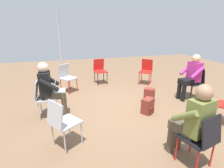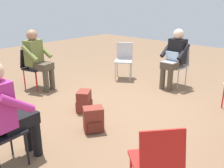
% 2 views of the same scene
% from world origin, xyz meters
% --- Properties ---
extents(ground_plane, '(14.00, 14.00, 0.00)m').
position_xyz_m(ground_plane, '(0.00, 0.00, 0.00)').
color(ground_plane, brown).
extents(chair_northeast, '(0.58, 0.58, 0.85)m').
position_xyz_m(chair_northeast, '(1.38, 1.66, 0.50)').
color(chair_northeast, red).
rests_on(chair_northeast, ground).
extents(chair_south, '(0.48, 0.52, 0.85)m').
position_xyz_m(chair_south, '(0.36, -2.09, 0.50)').
color(chair_south, black).
rests_on(chair_south, ground).
extents(chair_southwest, '(0.58, 0.57, 0.85)m').
position_xyz_m(chair_southwest, '(-1.48, -1.11, 0.50)').
color(chair_southwest, '#B7B7BC').
rests_on(chair_southwest, ground).
extents(chair_west, '(0.44, 0.41, 0.85)m').
position_xyz_m(chair_west, '(-1.86, 0.09, 0.50)').
color(chair_west, '#B7B7BC').
rests_on(chair_west, ground).
extents(person_with_laptop, '(0.53, 0.50, 1.24)m').
position_xyz_m(person_with_laptop, '(-1.69, 0.08, 0.69)').
color(person_with_laptop, '#4C4233').
rests_on(person_with_laptop, ground).
extents(person_in_magenta, '(0.54, 0.52, 1.24)m').
position_xyz_m(person_in_magenta, '(1.93, 0.08, 0.69)').
color(person_in_magenta, black).
rests_on(person_in_magenta, ground).
extents(person_in_olive, '(0.57, 0.58, 1.24)m').
position_xyz_m(person_in_olive, '(0.32, -1.93, 0.69)').
color(person_in_olive, '#4C4233').
rests_on(person_in_olive, ground).
extents(backpack_near_laptop_user, '(0.34, 0.32, 0.36)m').
position_xyz_m(backpack_near_laptop_user, '(0.43, -0.39, 0.16)').
color(backpack_near_laptop_user, maroon).
rests_on(backpack_near_laptop_user, ground).
extents(backpack_by_empty_chair, '(0.34, 0.32, 0.36)m').
position_xyz_m(backpack_by_empty_chair, '(0.78, 0.21, 0.16)').
color(backpack_by_empty_chair, maroon).
rests_on(backpack_by_empty_chair, ground).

